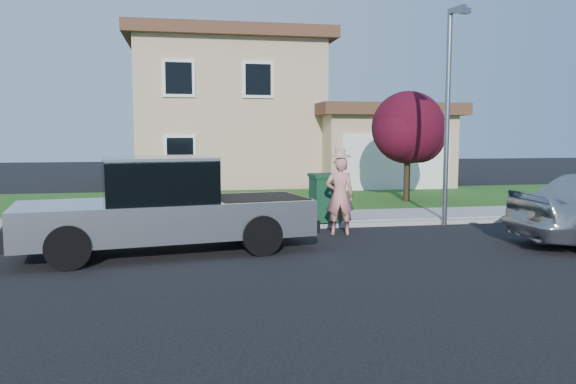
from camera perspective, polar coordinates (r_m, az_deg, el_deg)
The scene contains 10 objects.
ground at distance 11.20m, azimuth 0.40°, elevation -6.28°, with size 80.00×80.00×0.00m, color black.
curb at distance 14.18m, azimuth 2.13°, elevation -3.46°, with size 40.00×0.20×0.12m, color gray.
sidewalk at distance 15.24m, azimuth 1.22°, elevation -2.74°, with size 40.00×2.00×0.15m, color gray.
lawn at distance 19.63m, azimuth -1.48°, elevation -0.88°, with size 40.00×7.00×0.10m, color #1C4714.
house at distance 27.36m, azimuth -3.49°, elevation 7.56°, with size 14.00×11.30×6.85m.
pickup_truck at distance 11.46m, azimuth -12.32°, elevation -1.60°, with size 6.07×2.84×1.92m.
woman at distance 13.24m, azimuth 5.28°, elevation -0.22°, with size 0.75×0.57×2.02m.
ornamental_tree at distance 19.43m, azimuth 12.18°, elevation 6.08°, with size 2.70×2.44×3.71m.
trash_bin at distance 14.39m, azimuth 3.81°, elevation -0.51°, with size 0.76×0.87×1.21m.
street_lamp at distance 15.04m, azimuth 16.04°, elevation 8.61°, with size 0.32×0.72×5.50m.
Camera 1 is at (-2.10, -10.75, 2.36)m, focal length 35.00 mm.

